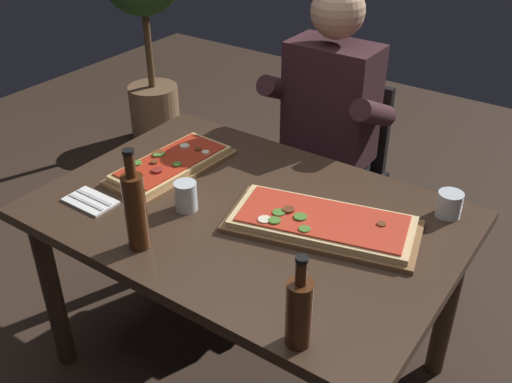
{
  "coord_description": "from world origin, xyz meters",
  "views": [
    {
      "loc": [
        0.98,
        -1.35,
        1.85
      ],
      "look_at": [
        0.0,
        0.05,
        0.79
      ],
      "focal_mm": 41.61,
      "sensor_mm": 36.0,
      "label": 1
    }
  ],
  "objects_px": {
    "dining_table": "(248,233)",
    "pizza_rectangular_front": "(322,223)",
    "pizza_rectangular_left": "(171,164)",
    "seated_diner": "(325,125)",
    "tumbler_near_camera": "(186,198)",
    "tumbler_far_side": "(449,206)",
    "potted_plant_corner": "(145,9)",
    "diner_chair": "(334,165)",
    "wine_bottle_dark": "(299,311)",
    "oil_bottle_amber": "(135,209)"
  },
  "relations": [
    {
      "from": "wine_bottle_dark",
      "to": "tumbler_far_side",
      "type": "xyz_separation_m",
      "value": [
        0.11,
        0.77,
        -0.07
      ]
    },
    {
      "from": "diner_chair",
      "to": "seated_diner",
      "type": "relative_size",
      "value": 0.65
    },
    {
      "from": "wine_bottle_dark",
      "to": "potted_plant_corner",
      "type": "xyz_separation_m",
      "value": [
        -2.15,
        1.7,
        0.04
      ]
    },
    {
      "from": "seated_diner",
      "to": "dining_table",
      "type": "bearing_deg",
      "value": -81.3
    },
    {
      "from": "pizza_rectangular_front",
      "to": "potted_plant_corner",
      "type": "relative_size",
      "value": 0.49
    },
    {
      "from": "pizza_rectangular_front",
      "to": "wine_bottle_dark",
      "type": "xyz_separation_m",
      "value": [
        0.19,
        -0.47,
        0.09
      ]
    },
    {
      "from": "wine_bottle_dark",
      "to": "potted_plant_corner",
      "type": "bearing_deg",
      "value": 141.63
    },
    {
      "from": "diner_chair",
      "to": "seated_diner",
      "type": "xyz_separation_m",
      "value": [
        0.0,
        -0.12,
        0.26
      ]
    },
    {
      "from": "oil_bottle_amber",
      "to": "potted_plant_corner",
      "type": "height_order",
      "value": "potted_plant_corner"
    },
    {
      "from": "pizza_rectangular_left",
      "to": "seated_diner",
      "type": "xyz_separation_m",
      "value": [
        0.29,
        0.67,
        -0.02
      ]
    },
    {
      "from": "wine_bottle_dark",
      "to": "tumbler_far_side",
      "type": "height_order",
      "value": "wine_bottle_dark"
    },
    {
      "from": "pizza_rectangular_front",
      "to": "tumbler_far_side",
      "type": "bearing_deg",
      "value": 45.05
    },
    {
      "from": "tumbler_near_camera",
      "to": "seated_diner",
      "type": "bearing_deg",
      "value": 85.69
    },
    {
      "from": "wine_bottle_dark",
      "to": "diner_chair",
      "type": "distance_m",
      "value": 1.43
    },
    {
      "from": "seated_diner",
      "to": "pizza_rectangular_left",
      "type": "bearing_deg",
      "value": -113.24
    },
    {
      "from": "wine_bottle_dark",
      "to": "tumbler_near_camera",
      "type": "relative_size",
      "value": 2.67
    },
    {
      "from": "wine_bottle_dark",
      "to": "tumbler_far_side",
      "type": "relative_size",
      "value": 3.13
    },
    {
      "from": "tumbler_near_camera",
      "to": "diner_chair",
      "type": "relative_size",
      "value": 0.12
    },
    {
      "from": "dining_table",
      "to": "seated_diner",
      "type": "distance_m",
      "value": 0.75
    },
    {
      "from": "dining_table",
      "to": "tumbler_far_side",
      "type": "relative_size",
      "value": 16.27
    },
    {
      "from": "tumbler_far_side",
      "to": "wine_bottle_dark",
      "type": "bearing_deg",
      "value": -98.24
    },
    {
      "from": "tumbler_near_camera",
      "to": "tumbler_far_side",
      "type": "bearing_deg",
      "value": 32.29
    },
    {
      "from": "diner_chair",
      "to": "pizza_rectangular_front",
      "type": "bearing_deg",
      "value": -65.25
    },
    {
      "from": "pizza_rectangular_front",
      "to": "tumbler_near_camera",
      "type": "bearing_deg",
      "value": -159.61
    },
    {
      "from": "dining_table",
      "to": "pizza_rectangular_left",
      "type": "relative_size",
      "value": 2.77
    },
    {
      "from": "dining_table",
      "to": "wine_bottle_dark",
      "type": "xyz_separation_m",
      "value": [
        0.45,
        -0.41,
        0.2
      ]
    },
    {
      "from": "wine_bottle_dark",
      "to": "potted_plant_corner",
      "type": "distance_m",
      "value": 2.74
    },
    {
      "from": "tumbler_near_camera",
      "to": "seated_diner",
      "type": "xyz_separation_m",
      "value": [
        0.06,
        0.84,
        -0.04
      ]
    },
    {
      "from": "tumbler_far_side",
      "to": "dining_table",
      "type": "bearing_deg",
      "value": -147.53
    },
    {
      "from": "pizza_rectangular_front",
      "to": "diner_chair",
      "type": "distance_m",
      "value": 0.93
    },
    {
      "from": "pizza_rectangular_left",
      "to": "oil_bottle_amber",
      "type": "relative_size",
      "value": 1.51
    },
    {
      "from": "oil_bottle_amber",
      "to": "diner_chair",
      "type": "xyz_separation_m",
      "value": [
        0.05,
        1.21,
        -0.39
      ]
    },
    {
      "from": "dining_table",
      "to": "pizza_rectangular_left",
      "type": "xyz_separation_m",
      "value": [
        -0.4,
        0.07,
        0.12
      ]
    },
    {
      "from": "tumbler_far_side",
      "to": "potted_plant_corner",
      "type": "distance_m",
      "value": 2.44
    },
    {
      "from": "tumbler_near_camera",
      "to": "diner_chair",
      "type": "xyz_separation_m",
      "value": [
        0.06,
        0.96,
        -0.3
      ]
    },
    {
      "from": "pizza_rectangular_front",
      "to": "potted_plant_corner",
      "type": "height_order",
      "value": "potted_plant_corner"
    },
    {
      "from": "pizza_rectangular_left",
      "to": "diner_chair",
      "type": "xyz_separation_m",
      "value": [
        0.29,
        0.79,
        -0.27
      ]
    },
    {
      "from": "oil_bottle_amber",
      "to": "tumbler_far_side",
      "type": "xyz_separation_m",
      "value": [
        0.72,
        0.71,
        -0.1
      ]
    },
    {
      "from": "pizza_rectangular_left",
      "to": "potted_plant_corner",
      "type": "distance_m",
      "value": 1.78
    },
    {
      "from": "tumbler_far_side",
      "to": "potted_plant_corner",
      "type": "bearing_deg",
      "value": 157.68
    },
    {
      "from": "dining_table",
      "to": "pizza_rectangular_front",
      "type": "distance_m",
      "value": 0.29
    },
    {
      "from": "pizza_rectangular_front",
      "to": "potted_plant_corner",
      "type": "xyz_separation_m",
      "value": [
        -1.95,
        1.23,
        0.12
      ]
    },
    {
      "from": "pizza_rectangular_left",
      "to": "tumbler_far_side",
      "type": "xyz_separation_m",
      "value": [
        0.96,
        0.29,
        0.02
      ]
    },
    {
      "from": "tumbler_far_side",
      "to": "seated_diner",
      "type": "bearing_deg",
      "value": 150.83
    },
    {
      "from": "wine_bottle_dark",
      "to": "potted_plant_corner",
      "type": "height_order",
      "value": "potted_plant_corner"
    },
    {
      "from": "pizza_rectangular_left",
      "to": "tumbler_far_side",
      "type": "bearing_deg",
      "value": 16.85
    },
    {
      "from": "tumbler_far_side",
      "to": "diner_chair",
      "type": "distance_m",
      "value": 0.89
    },
    {
      "from": "pizza_rectangular_left",
      "to": "potted_plant_corner",
      "type": "relative_size",
      "value": 0.37
    },
    {
      "from": "wine_bottle_dark",
      "to": "tumbler_near_camera",
      "type": "xyz_separation_m",
      "value": [
        -0.63,
        0.31,
        -0.06
      ]
    },
    {
      "from": "tumbler_far_side",
      "to": "diner_chair",
      "type": "relative_size",
      "value": 0.1
    }
  ]
}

